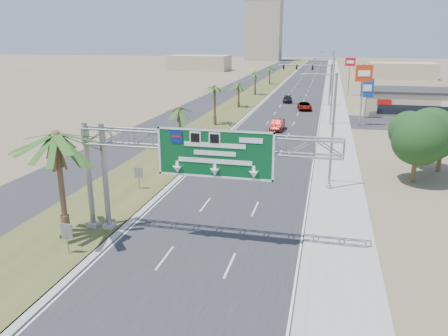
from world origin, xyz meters
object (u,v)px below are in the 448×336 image
sign_gantry (192,150)px  car_left_lane (243,138)px  car_mid_lane (277,125)px  pole_sign_red_far (350,65)px  signal_mast (320,81)px  store_building (417,103)px  car_far (287,99)px  car_right_lane (305,106)px  pole_sign_red_near (364,77)px  palm_near (56,136)px  pole_sign_blue (367,89)px

sign_gantry → car_left_lane: (-1.95, 27.12, -5.34)m
car_mid_lane → sign_gantry: bearing=-90.1°
car_mid_lane → pole_sign_red_far: bearing=77.2°
sign_gantry → signal_mast: bearing=84.3°
sign_gantry → pole_sign_red_far: 80.18m
store_building → car_mid_lane: (-21.86, -19.46, -1.22)m
signal_mast → car_far: signal_mast is taller
store_building → car_right_lane: (-19.13, 0.02, -1.29)m
pole_sign_red_far → pole_sign_red_near: bearing=-89.2°
car_far → pole_sign_red_near: bearing=-64.2°
sign_gantry → car_mid_lane: sign_gantry is taller
sign_gantry → car_right_lane: sign_gantry is taller
store_building → signal_mast: bearing=160.5°
palm_near → car_right_lane: bearing=78.2°
signal_mast → pole_sign_red_far: (6.12, 17.17, 2.00)m
signal_mast → car_left_lane: size_ratio=2.44×
car_left_lane → pole_sign_blue: 27.90m
sign_gantry → store_building: 60.77m
signal_mast → car_right_lane: (-2.30, -5.95, -4.14)m
pole_sign_red_near → pole_sign_red_far: (-0.51, 36.71, -0.40)m
store_building → pole_sign_red_far: bearing=114.8°
sign_gantry → signal_mast: size_ratio=1.63×
car_far → pole_sign_blue: 21.39m
pole_sign_red_far → car_right_lane: bearing=-110.0°
sign_gantry → pole_sign_red_near: pole_sign_red_near is taller
car_far → pole_sign_red_far: 19.75m
car_left_lane → sign_gantry: bearing=-82.5°
palm_near → store_building: size_ratio=0.46×
sign_gantry → palm_near: bearing=-166.7°
car_far → pole_sign_red_far: bearing=44.7°
sign_gantry → car_mid_lane: 37.01m
car_left_lane → pole_sign_red_far: (14.30, 52.10, 6.13)m
car_far → pole_sign_blue: size_ratio=0.67×
palm_near → pole_sign_red_near: size_ratio=0.91×
sign_gantry → car_far: bearing=90.0°
car_mid_lane → pole_sign_red_near: 14.57m
car_left_lane → car_far: (1.90, 38.03, -0.07)m
pole_sign_blue → car_right_lane: bearing=147.4°
sign_gantry → car_right_lane: bearing=86.0°
car_far → pole_sign_blue: (14.11, -15.54, 4.13)m
palm_near → car_far: bearing=83.1°
palm_near → pole_sign_blue: 56.16m
car_left_lane → pole_sign_red_near: pole_sign_red_near is taller
store_building → car_far: store_building is taller
car_mid_lane → pole_sign_red_near: bearing=28.6°
car_left_lane → car_mid_lane: 10.00m
signal_mast → store_building: 18.08m
signal_mast → car_far: 8.17m
car_left_lane → pole_sign_red_near: bearing=49.5°
palm_near → car_mid_lane: size_ratio=1.76×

